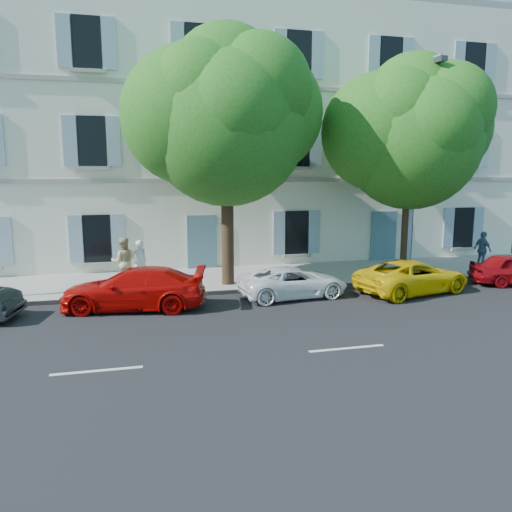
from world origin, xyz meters
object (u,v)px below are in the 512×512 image
object	(u,v)px
car_white_coupe	(293,282)
tree_right	(411,141)
tree_left	(227,125)
pedestrian_b	(123,262)
car_red_coupe	(134,289)
street_lamp	(416,158)
pedestrian_c	(483,250)
car_yellow_supercar	(412,276)
pedestrian_a	(139,262)

from	to	relation	value
car_white_coupe	tree_right	size ratio (longest dim) A/B	0.46
tree_left	pedestrian_b	distance (m)	6.31
pedestrian_b	car_red_coupe	bearing A→B (deg)	94.52
street_lamp	pedestrian_c	size ratio (longest dim) A/B	5.15
tree_right	car_yellow_supercar	bearing A→B (deg)	-114.54
tree_left	pedestrian_c	world-z (taller)	tree_left
pedestrian_c	tree_right	bearing A→B (deg)	91.33
car_yellow_supercar	street_lamp	xyz separation A→B (m)	(1.08, 1.97, 4.30)
tree_right	pedestrian_b	distance (m)	12.20
tree_left	street_lamp	xyz separation A→B (m)	(7.47, -0.44, -1.13)
car_red_coupe	tree_right	xyz separation A→B (m)	(10.96, 2.15, 4.93)
tree_left	tree_right	size ratio (longest dim) A/B	1.08
car_white_coupe	tree_right	distance (m)	7.72
street_lamp	pedestrian_b	distance (m)	11.99
pedestrian_b	pedestrian_c	bearing A→B (deg)	176.76
tree_right	pedestrian_b	world-z (taller)	tree_right
pedestrian_a	pedestrian_b	xyz separation A→B (m)	(-0.58, -0.24, 0.08)
car_yellow_supercar	tree_right	bearing A→B (deg)	-38.65
street_lamp	pedestrian_a	xyz separation A→B (m)	(-10.74, 1.29, -3.92)
pedestrian_c	car_yellow_supercar	bearing A→B (deg)	113.44
car_yellow_supercar	tree_right	world-z (taller)	tree_right
pedestrian_a	pedestrian_b	world-z (taller)	pedestrian_b
pedestrian_b	car_yellow_supercar	bearing A→B (deg)	161.05
car_red_coupe	street_lamp	size ratio (longest dim) A/B	0.55
car_red_coupe	tree_left	size ratio (longest dim) A/B	0.50
street_lamp	pedestrian_c	xyz separation A→B (m)	(4.06, 0.85, -3.94)
pedestrian_a	car_white_coupe	bearing A→B (deg)	129.78
pedestrian_b	pedestrian_c	size ratio (longest dim) A/B	1.12
tree_left	street_lamp	world-z (taller)	tree_left
car_white_coupe	pedestrian_b	size ratio (longest dim) A/B	2.12
tree_left	tree_right	xyz separation A→B (m)	(7.47, -0.06, -0.43)
tree_right	pedestrian_a	bearing A→B (deg)	175.12
pedestrian_c	tree_left	bearing A→B (deg)	86.69
car_yellow_supercar	street_lamp	distance (m)	4.85
street_lamp	tree_left	bearing A→B (deg)	176.64
car_red_coupe	pedestrian_c	world-z (taller)	pedestrian_c
car_white_coupe	tree_left	bearing A→B (deg)	38.33
street_lamp	pedestrian_c	world-z (taller)	street_lamp
car_white_coupe	street_lamp	bearing A→B (deg)	-80.45
tree_left	pedestrian_c	distance (m)	12.60
car_yellow_supercar	tree_right	xyz separation A→B (m)	(1.07, 2.35, 4.99)
street_lamp	pedestrian_b	xyz separation A→B (m)	(-11.31, 1.05, -3.84)
car_yellow_supercar	pedestrian_a	xyz separation A→B (m)	(-9.66, 3.26, 0.38)
street_lamp	pedestrian_a	size ratio (longest dim) A/B	5.01
street_lamp	tree_right	bearing A→B (deg)	90.78
pedestrian_a	pedestrian_c	world-z (taller)	pedestrian_a
tree_left	car_red_coupe	bearing A→B (deg)	-147.63
tree_right	car_white_coupe	bearing A→B (deg)	-160.66
car_white_coupe	pedestrian_c	size ratio (longest dim) A/B	2.38
car_yellow_supercar	street_lamp	world-z (taller)	street_lamp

